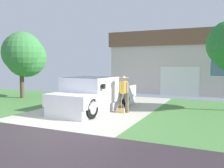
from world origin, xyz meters
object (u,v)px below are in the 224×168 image
at_px(person_with_hat, 124,92).
at_px(pickup_truck, 92,95).
at_px(house_with_garage, 175,62).
at_px(handbag, 121,110).
at_px(neighbor_tree, 24,54).
at_px(wheeled_trash_bin, 83,87).

bearing_deg(person_with_hat, pickup_truck, 21.07).
relative_size(pickup_truck, house_with_garage, 0.58).
distance_m(handbag, neighbor_tree, 8.17).
distance_m(pickup_truck, person_with_hat, 1.55).
distance_m(pickup_truck, neighbor_tree, 6.66).
xyz_separation_m(pickup_truck, house_with_garage, (2.13, 9.69, 1.61)).
height_order(handbag, house_with_garage, house_with_garage).
bearing_deg(house_with_garage, person_with_hat, -93.77).
bearing_deg(neighbor_tree, handbag, -14.60).
height_order(person_with_hat, handbag, person_with_hat).
bearing_deg(person_with_hat, neighbor_tree, -0.76).
bearing_deg(pickup_truck, wheeled_trash_bin, -51.53).
height_order(neighbor_tree, wheeled_trash_bin, neighbor_tree).
relative_size(handbag, house_with_garage, 0.04).
bearing_deg(handbag, house_with_garage, 85.99).
distance_m(pickup_truck, house_with_garage, 10.06).
distance_m(handbag, house_with_garage, 9.95).
bearing_deg(pickup_truck, neighbor_tree, -15.01).
distance_m(handbag, wheeled_trash_bin, 6.87).
xyz_separation_m(pickup_truck, handbag, (1.45, 0.01, -0.58)).
relative_size(person_with_hat, wheeled_trash_bin, 1.65).
distance_m(person_with_hat, house_with_garage, 9.58).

